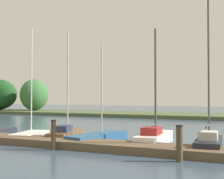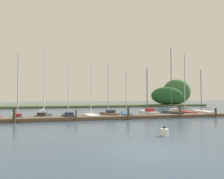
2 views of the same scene
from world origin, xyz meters
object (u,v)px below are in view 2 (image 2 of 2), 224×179
(sailboat_4, at_px, (69,116))
(mooring_piling_1, at_px, (14,116))
(sailboat_3, at_px, (44,114))
(mooring_piling_3, at_px, (128,113))
(mooring_piling_2, at_px, (76,116))
(sailboat_2, at_px, (17,115))
(mooring_piling_4, at_px, (180,112))
(sailboat_10, at_px, (185,111))
(sailboat_11, at_px, (202,112))
(mooring_piling_5, at_px, (216,113))
(sailboat_7, at_px, (126,114))
(sailboat_9, at_px, (172,112))
(sailboat_5, at_px, (91,116))
(channel_buoy_0, at_px, (164,132))
(sailboat_6, at_px, (109,114))
(sailboat_8, at_px, (148,112))

(sailboat_4, height_order, mooring_piling_1, sailboat_4)
(sailboat_3, relative_size, sailboat_4, 1.19)
(sailboat_4, xyz_separation_m, mooring_piling_3, (6.00, -2.41, 0.37))
(sailboat_3, bearing_deg, mooring_piling_2, -123.09)
(sailboat_2, distance_m, mooring_piling_1, 3.56)
(mooring_piling_4, bearing_deg, mooring_piling_1, 179.21)
(mooring_piling_4, bearing_deg, sailboat_10, 49.33)
(sailboat_11, bearing_deg, mooring_piling_5, 173.63)
(sailboat_7, distance_m, sailboat_9, 5.81)
(sailboat_4, bearing_deg, sailboat_5, -90.83)
(sailboat_4, height_order, mooring_piling_4, sailboat_4)
(sailboat_2, distance_m, mooring_piling_4, 17.63)
(sailboat_5, xyz_separation_m, sailboat_9, (10.09, -0.03, 0.19))
(sailboat_2, height_order, mooring_piling_2, sailboat_2)
(sailboat_9, distance_m, sailboat_11, 4.65)
(sailboat_11, xyz_separation_m, mooring_piling_5, (-0.69, -3.25, 0.22))
(sailboat_3, bearing_deg, sailboat_11, -79.59)
(mooring_piling_5, bearing_deg, sailboat_7, 160.84)
(mooring_piling_5, height_order, channel_buoy_0, mooring_piling_5)
(mooring_piling_2, bearing_deg, sailboat_10, 13.65)
(sailboat_5, distance_m, sailboat_9, 10.09)
(mooring_piling_3, distance_m, channel_buoy_0, 8.23)
(sailboat_7, xyz_separation_m, sailboat_10, (8.30, 0.39, 0.16))
(sailboat_6, height_order, channel_buoy_0, sailboat_6)
(mooring_piling_3, bearing_deg, mooring_piling_1, 179.64)
(sailboat_2, bearing_deg, sailboat_9, -104.62)
(sailboat_6, bearing_deg, sailboat_3, 77.03)
(sailboat_7, bearing_deg, sailboat_3, 101.50)
(sailboat_7, bearing_deg, channel_buoy_0, -173.18)
(sailboat_3, bearing_deg, sailboat_6, -80.14)
(sailboat_4, distance_m, mooring_piling_2, 2.40)
(sailboat_4, bearing_deg, sailboat_7, -90.22)
(sailboat_3, height_order, sailboat_8, sailboat_3)
(sailboat_11, height_order, mooring_piling_2, sailboat_11)
(sailboat_7, height_order, mooring_piling_1, sailboat_7)
(sailboat_9, height_order, mooring_piling_3, sailboat_9)
(sailboat_10, xyz_separation_m, mooring_piling_1, (-19.97, -3.55, 0.23))
(sailboat_3, bearing_deg, mooring_piling_4, -92.51)
(sailboat_8, relative_size, mooring_piling_5, 5.77)
(sailboat_4, height_order, sailboat_5, sailboat_5)
(sailboat_7, bearing_deg, sailboat_5, 109.73)
(sailboat_10, relative_size, mooring_piling_5, 7.64)
(sailboat_2, relative_size, sailboat_8, 1.18)
(mooring_piling_4, bearing_deg, sailboat_5, 163.07)
(sailboat_7, xyz_separation_m, mooring_piling_3, (-0.81, -3.23, 0.43))
(sailboat_4, distance_m, sailboat_5, 2.52)
(mooring_piling_1, relative_size, mooring_piling_5, 1.25)
(sailboat_6, relative_size, sailboat_9, 0.74)
(mooring_piling_2, relative_size, channel_buoy_0, 1.80)
(mooring_piling_2, height_order, mooring_piling_3, mooring_piling_3)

